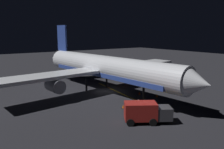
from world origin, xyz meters
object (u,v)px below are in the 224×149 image
(ground_crew_worker, at_px, (138,106))
(traffic_cone_near_left, at_px, (140,93))
(traffic_cone_near_right, at_px, (157,96))
(airliner, at_px, (103,68))
(catering_truck, at_px, (138,76))
(baggage_truck, at_px, (145,113))
(traffic_cone_under_wing, at_px, (123,107))

(ground_crew_worker, xyz_separation_m, traffic_cone_near_left, (-6.07, -6.48, -0.64))
(ground_crew_worker, bearing_deg, traffic_cone_near_right, -153.75)
(airliner, relative_size, catering_truck, 6.42)
(ground_crew_worker, bearing_deg, catering_truck, -131.39)
(ground_crew_worker, relative_size, traffic_cone_near_left, 3.16)
(baggage_truck, xyz_separation_m, catering_truck, (-14.78, -18.00, 0.00))
(ground_crew_worker, height_order, traffic_cone_near_right, ground_crew_worker)
(airliner, bearing_deg, baggage_truck, 75.24)
(airliner, distance_m, traffic_cone_near_left, 7.99)
(airliner, bearing_deg, traffic_cone_under_wing, 73.01)
(ground_crew_worker, height_order, traffic_cone_near_left, ground_crew_worker)
(catering_truck, height_order, traffic_cone_near_right, catering_truck)
(catering_truck, relative_size, ground_crew_worker, 3.60)
(airliner, xyz_separation_m, traffic_cone_near_right, (-5.19, 8.48, -4.13))
(ground_crew_worker, distance_m, traffic_cone_near_right, 8.33)
(catering_truck, distance_m, traffic_cone_near_right, 12.37)
(baggage_truck, relative_size, traffic_cone_near_left, 10.51)
(ground_crew_worker, distance_m, traffic_cone_under_wing, 2.56)
(baggage_truck, bearing_deg, traffic_cone_near_right, -143.05)
(airliner, relative_size, ground_crew_worker, 23.12)
(catering_truck, height_order, traffic_cone_near_left, catering_truck)
(baggage_truck, distance_m, traffic_cone_near_right, 11.64)
(baggage_truck, xyz_separation_m, traffic_cone_near_right, (-9.26, -6.97, -1.01))
(baggage_truck, distance_m, ground_crew_worker, 3.78)
(baggage_truck, height_order, catering_truck, baggage_truck)
(traffic_cone_under_wing, bearing_deg, baggage_truck, 79.19)
(airliner, distance_m, ground_crew_worker, 12.85)
(traffic_cone_near_left, bearing_deg, ground_crew_worker, 46.87)
(ground_crew_worker, xyz_separation_m, traffic_cone_under_wing, (0.74, -2.36, -0.64))
(traffic_cone_near_right, bearing_deg, airliner, -58.53)
(airliner, xyz_separation_m, catering_truck, (-10.70, -2.55, -3.11))
(ground_crew_worker, distance_m, traffic_cone_near_left, 8.90)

